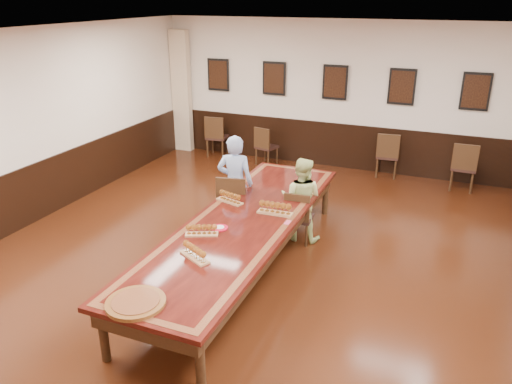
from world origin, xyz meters
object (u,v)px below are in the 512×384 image
at_px(spare_chair_a, 217,136).
at_px(spare_chair_c, 388,154).
at_px(spare_chair_b, 267,146).
at_px(carved_platter, 136,303).
at_px(person_woman, 301,199).
at_px(conference_table, 242,230).
at_px(chair_woman, 299,216).
at_px(chair_man, 234,203).
at_px(person_man, 235,183).
at_px(spare_chair_d, 464,166).

xyz_separation_m(spare_chair_a, spare_chair_c, (4.02, 0.08, -0.01)).
relative_size(spare_chair_b, carved_platter, 1.35).
relative_size(spare_chair_c, person_woman, 0.72).
distance_m(spare_chair_b, conference_table, 4.73).
relative_size(chair_woman, spare_chair_b, 0.97).
relative_size(chair_man, person_man, 0.63).
distance_m(chair_woman, person_man, 1.17).
bearing_deg(spare_chair_b, person_woman, 134.19).
height_order(person_man, person_woman, person_man).
relative_size(spare_chair_c, conference_table, 0.20).
bearing_deg(spare_chair_a, chair_woman, 124.23).
xyz_separation_m(person_woman, conference_table, (-0.46, -1.23, -0.07)).
bearing_deg(chair_man, spare_chair_a, -71.47).
bearing_deg(spare_chair_d, chair_man, 46.41).
distance_m(person_man, person_woman, 1.12).
distance_m(spare_chair_d, conference_table, 5.32).
bearing_deg(chair_woman, chair_man, 0.40).
relative_size(chair_man, carved_platter, 1.52).
relative_size(spare_chair_a, conference_table, 0.20).
height_order(spare_chair_b, spare_chair_c, spare_chair_c).
distance_m(spare_chair_a, spare_chair_c, 4.02).
bearing_deg(spare_chair_a, person_woman, 124.93).
height_order(spare_chair_d, person_woman, person_woman).
relative_size(spare_chair_d, person_man, 0.62).
height_order(spare_chair_b, carved_platter, spare_chair_b).
xyz_separation_m(spare_chair_a, carved_platter, (2.56, -6.91, 0.28)).
xyz_separation_m(chair_woman, person_woman, (-0.01, 0.09, 0.24)).
xyz_separation_m(spare_chair_a, person_woman, (3.21, -3.45, 0.18)).
distance_m(chair_woman, spare_chair_c, 3.72).
distance_m(spare_chair_a, carved_platter, 7.38).
height_order(chair_man, spare_chair_d, chair_man).
height_order(spare_chair_d, person_man, person_man).
height_order(chair_woman, spare_chair_d, spare_chair_d).
bearing_deg(person_woman, spare_chair_d, -128.80).
xyz_separation_m(chair_man, spare_chair_a, (-2.12, 3.62, -0.01)).
bearing_deg(conference_table, person_woman, 69.35).
relative_size(spare_chair_b, person_woman, 0.66).
relative_size(chair_woman, spare_chair_a, 0.87).
height_order(spare_chair_c, carved_platter, spare_chair_c).
bearing_deg(spare_chair_c, person_woman, 71.56).
distance_m(spare_chair_c, person_man, 4.09).
xyz_separation_m(chair_man, spare_chair_b, (-0.78, 3.45, -0.06)).
bearing_deg(spare_chair_a, conference_table, 112.41).
bearing_deg(spare_chair_b, conference_table, 121.84).
relative_size(chair_man, spare_chair_d, 1.02).
bearing_deg(person_woman, conference_table, 65.84).
distance_m(person_woman, conference_table, 1.32).
xyz_separation_m(spare_chair_a, conference_table, (2.74, -4.68, 0.11)).
height_order(spare_chair_b, person_woman, person_woman).
xyz_separation_m(chair_woman, spare_chair_c, (0.80, 3.63, 0.06)).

